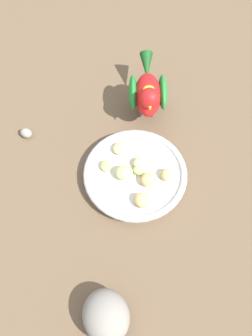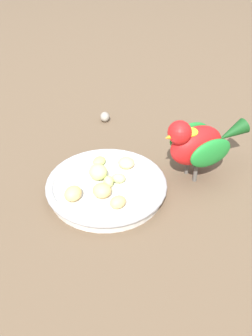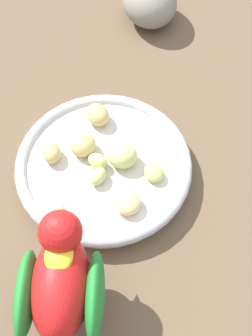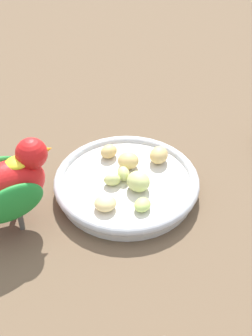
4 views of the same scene
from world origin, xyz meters
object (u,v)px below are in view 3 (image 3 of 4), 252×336
apple_piece_4 (51,153)px  apple_piece_5 (128,203)px  apple_piece_1 (98,176)px  apple_piece_6 (83,145)px  parrot (60,289)px  apple_piece_3 (154,173)px  apple_piece_7 (97,158)px  rock_large (150,2)px  feeding_bowl (104,170)px  apple_piece_0 (97,115)px  apple_piece_2 (126,157)px

apple_piece_4 → apple_piece_5: (-0.08, 0.09, -0.00)m
apple_piece_1 → apple_piece_6: 0.05m
apple_piece_1 → apple_piece_6: apple_piece_6 is taller
apple_piece_4 → parrot: 0.20m
apple_piece_3 → apple_piece_7: (0.07, -0.03, 0.00)m
apple_piece_1 → rock_large: 0.33m
apple_piece_7 → rock_large: (-0.13, -0.28, 0.00)m
feeding_bowl → apple_piece_1: (0.01, 0.02, 0.02)m
apple_piece_0 → apple_piece_7: apple_piece_0 is taller
apple_piece_3 → apple_piece_7: bearing=-25.9°
feeding_bowl → rock_large: (-0.12, -0.29, 0.02)m
apple_piece_6 → apple_piece_7: 0.03m
feeding_bowl → apple_piece_7: bearing=-51.3°
apple_piece_2 → apple_piece_3: apple_piece_2 is taller
apple_piece_1 → apple_piece_0: bearing=-98.2°
apple_piece_3 → apple_piece_5: 0.06m
apple_piece_7 → apple_piece_6: bearing=-54.8°
apple_piece_4 → apple_piece_5: 0.12m
apple_piece_5 → apple_piece_7: 0.08m
apple_piece_0 → rock_large: size_ratio=0.36×
apple_piece_1 → apple_piece_3: apple_piece_1 is taller
apple_piece_0 → apple_piece_3: 0.12m
feeding_bowl → rock_large: 0.31m
apple_piece_3 → apple_piece_0: bearing=-60.3°
apple_piece_3 → rock_large: rock_large is taller
apple_piece_0 → apple_piece_4: apple_piece_0 is taller
apple_piece_1 → apple_piece_3: (-0.07, 0.01, -0.00)m
apple_piece_2 → apple_piece_5: apple_piece_2 is taller
parrot → rock_large: parrot is taller
apple_piece_4 → apple_piece_7: (-0.06, 0.02, -0.00)m
apple_piece_0 → apple_piece_2: apple_piece_2 is taller
apple_piece_0 → rock_large: (-0.12, -0.21, 0.00)m
apple_piece_7 → parrot: (0.06, 0.18, 0.05)m
apple_piece_2 → rock_large: size_ratio=0.39×
feeding_bowl → apple_piece_2: size_ratio=6.04×
apple_piece_0 → apple_piece_2: 0.08m
rock_large → apple_piece_7: bearing=65.4°
apple_piece_0 → apple_piece_1: size_ratio=1.35×
apple_piece_6 → apple_piece_3: bearing=146.6°
apple_piece_0 → apple_piece_3: bearing=119.7°
apple_piece_5 → apple_piece_7: apple_piece_7 is taller
apple_piece_7 → rock_large: 0.30m
apple_piece_5 → rock_large: rock_large is taller
apple_piece_5 → apple_piece_6: bearing=-65.2°
apple_piece_5 → parrot: parrot is taller
feeding_bowl → parrot: size_ratio=1.17×
apple_piece_4 → apple_piece_6: (-0.04, -0.00, 0.00)m
apple_piece_0 → feeding_bowl: bearing=87.5°
apple_piece_5 → parrot: 0.15m
apple_piece_2 → apple_piece_3: (-0.03, 0.02, -0.01)m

